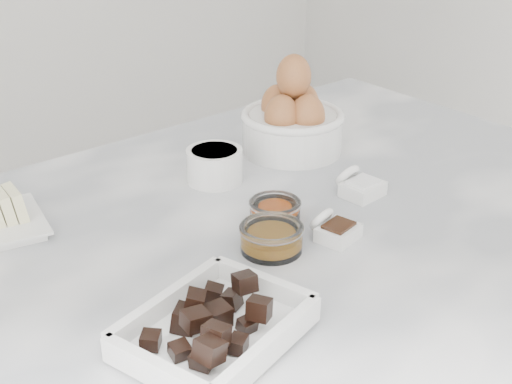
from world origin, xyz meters
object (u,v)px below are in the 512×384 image
chocolate_dish (215,325)px  zest_bowl (275,210)px  egg_bowl (292,121)px  sugar_ramekin (215,164)px  honey_bowl (271,237)px  salt_spoon (359,185)px  vanilla_spoon (334,229)px

chocolate_dish → zest_bowl: 0.27m
chocolate_dish → zest_bowl: bearing=35.7°
zest_bowl → egg_bowl: bearing=42.2°
sugar_ramekin → egg_bowl: bearing=4.2°
honey_bowl → salt_spoon: size_ratio=1.13×
chocolate_dish → vanilla_spoon: size_ratio=3.06×
chocolate_dish → honey_bowl: 0.19m
salt_spoon → chocolate_dish: bearing=-158.9°
honey_bowl → zest_bowl: (0.05, 0.05, -0.00)m
honey_bowl → salt_spoon: (0.20, 0.04, -0.00)m
chocolate_dish → egg_bowl: 0.52m
chocolate_dish → salt_spoon: chocolate_dish is taller
honey_bowl → vanilla_spoon: (0.08, -0.03, -0.01)m
chocolate_dish → vanilla_spoon: 0.26m
chocolate_dish → egg_bowl: egg_bowl is taller
sugar_ramekin → zest_bowl: sugar_ramekin is taller
honey_bowl → zest_bowl: honey_bowl is taller
egg_bowl → vanilla_spoon: egg_bowl is taller
egg_bowl → vanilla_spoon: bearing=-122.0°
salt_spoon → vanilla_spoon: bearing=-150.6°
sugar_ramekin → salt_spoon: size_ratio=1.17×
honey_bowl → sugar_ramekin: bearing=71.6°
sugar_ramekin → salt_spoon: bearing=-52.3°
chocolate_dish → egg_bowl: bearing=38.8°
chocolate_dish → honey_bowl: (0.17, 0.10, -0.00)m
sugar_ramekin → honey_bowl: bearing=-108.4°
sugar_ramekin → zest_bowl: (-0.02, -0.16, -0.01)m
vanilla_spoon → salt_spoon: bearing=29.4°
chocolate_dish → egg_bowl: (0.41, 0.33, 0.03)m
chocolate_dish → vanilla_spoon: bearing=16.7°
vanilla_spoon → honey_bowl: bearing=161.1°
zest_bowl → vanilla_spoon: vanilla_spoon is taller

